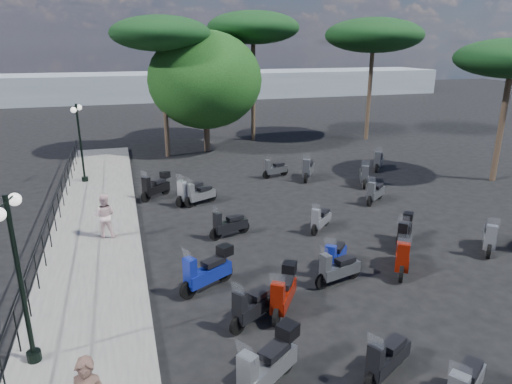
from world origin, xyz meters
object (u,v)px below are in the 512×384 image
object	(u,v)px
scooter_7	(386,359)
pine_0	(253,28)
scooter_3	(208,271)
scooter_5	(156,187)
pine_2	(161,34)
scooter_22	(364,176)
lamp_post_2	(80,138)
scooter_11	(200,195)
scooter_16	(320,220)
pedestrian_far	(105,216)
scooter_17	(308,170)
scooter_29	(378,161)
scooter_15	(335,258)
broadleaf_tree	(205,80)
scooter_1	(268,366)
pine_1	(374,36)
scooter_23	(275,169)
scooter_20	(405,232)
scooter_9	(338,269)
scooter_2	(283,293)
scooter_8	(253,306)
scooter_10	(191,192)
scooter_4	(229,225)
scooter_28	(375,193)
scooter_21	(489,238)
lamp_post_1	(19,271)

from	to	relation	value
scooter_7	pine_0	distance (m)	24.63
scooter_3	scooter_5	size ratio (longest dim) A/B	1.18
pine_2	scooter_22	bearing A→B (deg)	-45.84
lamp_post_2	scooter_7	size ratio (longest dim) A/B	2.51
scooter_11	scooter_16	world-z (taller)	scooter_11
pedestrian_far	scooter_17	world-z (taller)	pedestrian_far
scooter_7	scooter_17	world-z (taller)	scooter_17
pedestrian_far	scooter_29	world-z (taller)	pedestrian_far
pine_0	pine_2	distance (m)	6.87
scooter_15	scooter_17	distance (m)	9.53
broadleaf_tree	scooter_1	bearing A→B (deg)	-97.64
scooter_22	pine_2	xyz separation A→B (m)	(-8.25, 8.50, 6.41)
pine_2	scooter_16	bearing A→B (deg)	-72.78
scooter_5	pine_1	xyz separation A→B (m)	(15.17, 8.73, 6.35)
scooter_23	scooter_20	bearing A→B (deg)	172.97
lamp_post_2	scooter_11	bearing A→B (deg)	-30.27
scooter_9	scooter_17	bearing A→B (deg)	-32.80
scooter_9	scooter_2	bearing A→B (deg)	99.87
lamp_post_2	scooter_23	size ratio (longest dim) A/B	2.48
lamp_post_2	scooter_1	world-z (taller)	lamp_post_2
pedestrian_far	scooter_15	xyz separation A→B (m)	(6.46, -4.26, -0.46)
scooter_8	scooter_29	xyz separation A→B (m)	(10.25, 11.46, 0.01)
scooter_10	broadleaf_tree	distance (m)	10.49
scooter_8	scooter_23	xyz separation A→B (m)	(4.55, 11.71, -0.05)
scooter_9	pine_0	distance (m)	21.01
scooter_4	scooter_7	bearing A→B (deg)	172.47
lamp_post_2	pine_1	world-z (taller)	pine_1
scooter_2	scooter_4	size ratio (longest dim) A/B	1.00
scooter_28	pine_0	distance (m)	15.51
scooter_5	scooter_15	bearing A→B (deg)	165.96
scooter_21	scooter_22	world-z (taller)	scooter_22
broadleaf_tree	scooter_28	bearing A→B (deg)	-66.81
scooter_2	pine_0	world-z (taller)	pine_0
scooter_1	scooter_21	distance (m)	9.61
scooter_28	pine_0	world-z (taller)	pine_0
scooter_2	scooter_15	world-z (taller)	scooter_2
scooter_9	scooter_15	world-z (taller)	scooter_15
pine_2	scooter_21	bearing A→B (deg)	-62.04
lamp_post_1	scooter_9	xyz separation A→B (m)	(7.61, 1.32, -1.79)
scooter_2	scooter_4	bearing A→B (deg)	-53.50
lamp_post_2	pedestrian_far	xyz separation A→B (m)	(1.08, -7.13, -1.33)
lamp_post_2	scooter_20	xyz separation A→B (m)	(10.54, -10.42, -1.75)
scooter_2	scooter_23	distance (m)	12.03
scooter_1	scooter_29	xyz separation A→B (m)	(10.62, 13.67, -0.09)
scooter_8	broadleaf_tree	distance (m)	19.01
scooter_17	pine_0	world-z (taller)	pine_0
scooter_9	broadleaf_tree	bearing A→B (deg)	-13.35
scooter_8	scooter_28	world-z (taller)	scooter_8
scooter_9	scooter_4	bearing A→B (deg)	13.55
scooter_21	scooter_22	bearing A→B (deg)	-46.58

